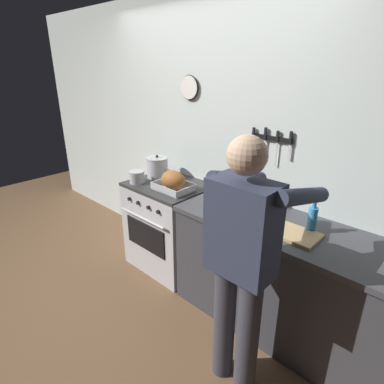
{
  "coord_description": "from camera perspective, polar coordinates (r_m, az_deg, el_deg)",
  "views": [
    {
      "loc": [
        1.93,
        -0.95,
        1.98
      ],
      "look_at": [
        0.23,
        0.85,
        0.98
      ],
      "focal_mm": 29.82,
      "sensor_mm": 36.0,
      "label": 1
    }
  ],
  "objects": [
    {
      "name": "stove",
      "position": [
        3.27,
        -4.04,
        -5.96
      ],
      "size": [
        0.76,
        0.67,
        0.9
      ],
      "color": "#BCBCC1",
      "rests_on": "ground"
    },
    {
      "name": "roasting_pan",
      "position": [
        2.91,
        -3.36,
        1.92
      ],
      "size": [
        0.35,
        0.26,
        0.19
      ],
      "color": "#B7B7BC",
      "rests_on": "stove"
    },
    {
      "name": "wall_back",
      "position": [
        3.08,
        3.38,
        9.18
      ],
      "size": [
        6.0,
        0.13,
        2.6
      ],
      "color": "silver",
      "rests_on": "ground"
    },
    {
      "name": "cutting_board",
      "position": [
        2.29,
        17.43,
        -7.02
      ],
      "size": [
        0.36,
        0.24,
        0.02
      ],
      "primitive_type": "cube",
      "color": "tan",
      "rests_on": "counter_block"
    },
    {
      "name": "stock_pot",
      "position": [
        3.26,
        -6.22,
        4.42
      ],
      "size": [
        0.22,
        0.22,
        0.23
      ],
      "color": "#B7B7BC",
      "rests_on": "stove"
    },
    {
      "name": "bottle_soy_sauce",
      "position": [
        2.68,
        8.89,
        0.09
      ],
      "size": [
        0.06,
        0.06,
        0.22
      ],
      "color": "black",
      "rests_on": "counter_block"
    },
    {
      "name": "bottle_hot_sauce",
      "position": [
        2.76,
        10.14,
        0.22
      ],
      "size": [
        0.04,
        0.04,
        0.18
      ],
      "color": "red",
      "rests_on": "counter_block"
    },
    {
      "name": "person_cook",
      "position": [
        1.89,
        9.02,
        -11.34
      ],
      "size": [
        0.51,
        0.63,
        1.66
      ],
      "rotation": [
        0.0,
        0.0,
        1.46
      ],
      "color": "#383842",
      "rests_on": "ground"
    },
    {
      "name": "bottle_olive_oil",
      "position": [
        2.59,
        11.53,
        -0.52
      ],
      "size": [
        0.08,
        0.08,
        0.26
      ],
      "color": "#385623",
      "rests_on": "counter_block"
    },
    {
      "name": "saucepan",
      "position": [
        3.14,
        -9.81,
        2.67
      ],
      "size": [
        0.15,
        0.15,
        0.12
      ],
      "color": "#B7B7BC",
      "rests_on": "stove"
    },
    {
      "name": "bottle_dish_soap",
      "position": [
        2.33,
        20.72,
        -4.52
      ],
      "size": [
        0.06,
        0.06,
        0.23
      ],
      "color": "#338CCC",
      "rests_on": "counter_block"
    },
    {
      "name": "counter_block",
      "position": [
        2.57,
        19.17,
        -15.83
      ],
      "size": [
        2.03,
        0.65,
        0.9
      ],
      "color": "#38383D",
      "rests_on": "ground"
    },
    {
      "name": "ground_plane",
      "position": [
        2.92,
        -16.02,
        -21.74
      ],
      "size": [
        8.0,
        8.0,
        0.0
      ],
      "primitive_type": "plane",
      "color": "brown"
    }
  ]
}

